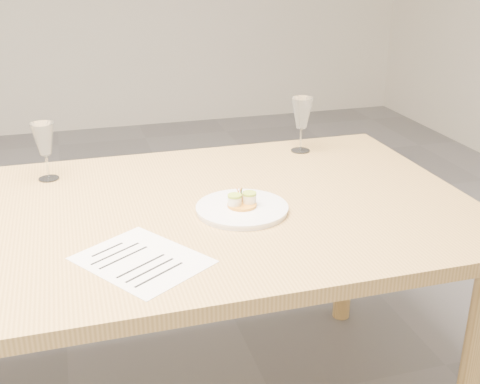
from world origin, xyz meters
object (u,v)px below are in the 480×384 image
object	(u,v)px
wine_glass_2	(44,141)
recipe_sheet	(142,260)
wine_glass_3	(302,114)
dinner_plate	(242,208)
dining_table	(43,247)

from	to	relation	value
wine_glass_2	recipe_sheet	bearing A→B (deg)	-71.01
wine_glass_3	recipe_sheet	bearing A→B (deg)	-135.28
recipe_sheet	wine_glass_2	size ratio (longest dim) A/B	1.99
dinner_plate	recipe_sheet	world-z (taller)	dinner_plate
wine_glass_2	wine_glass_3	bearing A→B (deg)	2.49
wine_glass_3	dinner_plate	bearing A→B (deg)	-128.05
dining_table	wine_glass_3	size ratio (longest dim) A/B	12.47
dinner_plate	wine_glass_3	size ratio (longest dim) A/B	1.32
dining_table	wine_glass_2	size ratio (longest dim) A/B	13.30
wine_glass_2	dining_table	bearing A→B (deg)	-93.62
dining_table	dinner_plate	xyz separation A→B (m)	(0.53, -0.07, 0.08)
recipe_sheet	dinner_plate	bearing A→B (deg)	0.09
dinner_plate	wine_glass_2	world-z (taller)	wine_glass_2
dining_table	recipe_sheet	world-z (taller)	recipe_sheet
dining_table	recipe_sheet	size ratio (longest dim) A/B	6.67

